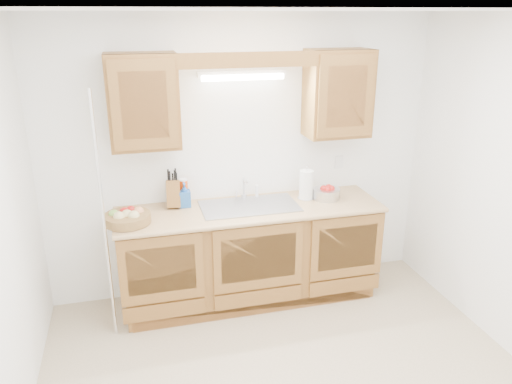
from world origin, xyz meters
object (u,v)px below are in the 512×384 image
object	(u,v)px
fruit_basket	(127,217)
paper_towel	(306,185)
knife_block	(173,193)
apple_bowl	(327,193)

from	to	relation	value
fruit_basket	paper_towel	size ratio (longest dim) A/B	1.28
knife_block	paper_towel	xyz separation A→B (m)	(1.17, -0.12, 0.01)
knife_block	paper_towel	size ratio (longest dim) A/B	1.07
fruit_basket	knife_block	bearing A→B (deg)	35.15
fruit_basket	paper_towel	xyz separation A→B (m)	(1.57, 0.16, 0.08)
fruit_basket	apple_bowl	distance (m)	1.76
knife_block	paper_towel	bearing A→B (deg)	0.55
paper_towel	apple_bowl	size ratio (longest dim) A/B	0.98
paper_towel	apple_bowl	bearing A→B (deg)	-12.90
paper_towel	apple_bowl	world-z (taller)	paper_towel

